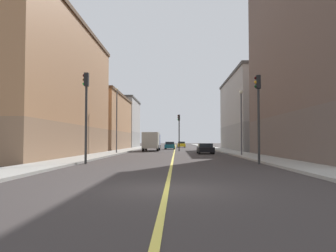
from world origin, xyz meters
TOP-DOWN VIEW (x-y plane):
  - ground_plane at (0.00, 0.00)m, footprint 400.00×400.00m
  - sidewalk_left at (7.51, 49.00)m, footprint 2.76×168.00m
  - sidewalk_right at (-7.51, 49.00)m, footprint 2.76×168.00m
  - lane_center_stripe at (0.00, 49.00)m, footprint 0.16×154.00m
  - building_left_near at (12.96, 17.42)m, footprint 8.43×23.61m
  - building_left_mid at (12.96, 44.12)m, footprint 8.43×22.75m
  - building_right_corner at (-12.96, 21.89)m, footprint 8.43×25.55m
  - building_right_midblock at (-12.96, 47.27)m, footprint 8.43×21.10m
  - building_right_distant at (-12.96, 66.51)m, footprint 8.43×15.80m
  - traffic_light_left_near at (5.72, 11.56)m, footprint 0.40×0.32m
  - traffic_light_right_near at (-5.75, 11.56)m, footprint 0.40×0.32m
  - traffic_light_median_far at (0.68, 39.86)m, footprint 0.40×0.32m
  - street_lamp_left_near at (6.74, 22.82)m, footprint 0.36×0.36m
  - street_lamp_right_near at (-6.74, 28.78)m, footprint 0.36×0.36m
  - car_black at (3.73, 29.43)m, footprint 1.87×3.97m
  - car_yellow at (1.42, 67.04)m, footprint 1.83×4.05m
  - car_teal at (-0.90, 50.70)m, footprint 1.89×4.29m
  - box_truck at (-3.47, 40.26)m, footprint 2.39×7.38m

SIDE VIEW (x-z plane):
  - ground_plane at x=0.00m, z-range 0.00..0.00m
  - lane_center_stripe at x=0.00m, z-range 0.00..0.01m
  - sidewalk_left at x=7.51m, z-range 0.00..0.15m
  - sidewalk_right at x=-7.51m, z-range 0.00..0.15m
  - car_black at x=3.73m, z-range 0.00..1.24m
  - car_teal at x=-0.90m, z-range -0.02..1.33m
  - car_yellow at x=1.42m, z-range -0.01..1.34m
  - box_truck at x=-3.47m, z-range 0.14..2.90m
  - traffic_light_median_far at x=0.68m, z-range 0.84..6.29m
  - traffic_light_left_near at x=5.72m, z-range 0.88..6.77m
  - traffic_light_right_near at x=-5.75m, z-range 0.89..7.00m
  - street_lamp_left_near at x=6.74m, z-range 0.88..7.32m
  - building_right_midblock at x=-12.96m, z-range 0.01..9.44m
  - street_lamp_right_near at x=-6.74m, z-range 0.92..8.57m
  - building_right_distant at x=-12.96m, z-range 0.01..11.06m
  - building_left_mid at x=12.96m, z-range 0.01..11.96m
  - building_right_corner at x=-12.96m, z-range 0.01..13.33m
  - building_left_near at x=12.96m, z-range 0.01..18.97m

